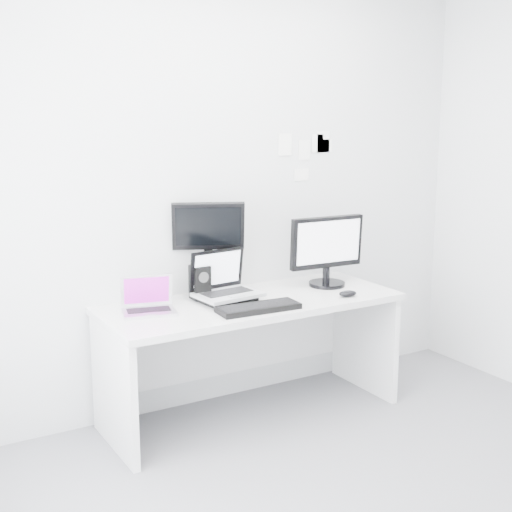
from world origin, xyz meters
name	(u,v)px	position (x,y,z in m)	size (l,w,h in m)	color
ground	(385,512)	(0.00, 0.00, 0.00)	(3.60, 3.60, 0.00)	slate
back_wall	(223,190)	(0.00, 1.60, 1.35)	(3.60, 3.60, 0.00)	silver
desk	(251,358)	(0.00, 1.25, 0.36)	(1.80, 0.70, 0.73)	silver
macbook	(148,295)	(-0.63, 1.29, 0.84)	(0.29, 0.22, 0.22)	silver
speaker	(200,282)	(-0.25, 1.43, 0.83)	(0.10, 0.10, 0.20)	black
dell_laptop	(228,276)	(-0.13, 1.30, 0.88)	(0.37, 0.29, 0.31)	#A3A5AA
rear_monitor	(208,247)	(-0.15, 1.50, 1.03)	(0.43, 0.16, 0.59)	black
samsung_monitor	(328,250)	(0.59, 1.31, 0.96)	(0.51, 0.23, 0.46)	black
keyboard	(258,308)	(-0.08, 1.04, 0.75)	(0.47, 0.17, 0.03)	black
mouse	(348,294)	(0.54, 1.02, 0.75)	(0.11, 0.07, 0.04)	black
wall_note_0	(285,144)	(0.45, 1.59, 1.62)	(0.10, 0.00, 0.14)	white
wall_note_1	(304,150)	(0.60, 1.59, 1.58)	(0.09, 0.00, 0.13)	white
wall_note_2	(323,142)	(0.75, 1.59, 1.63)	(0.10, 0.00, 0.14)	white
wall_note_3	(301,175)	(0.58, 1.59, 1.42)	(0.11, 0.00, 0.08)	white
wall_note_4	(324,146)	(0.76, 1.59, 1.60)	(0.12, 0.00, 0.09)	white
wall_note_5	(318,143)	(0.70, 1.59, 1.62)	(0.09, 0.00, 0.12)	white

